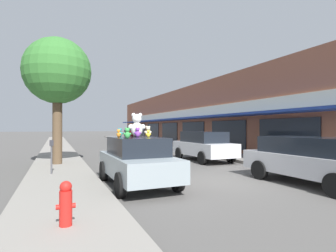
% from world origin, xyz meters
% --- Properties ---
extents(ground_plane, '(260.00, 260.00, 0.00)m').
position_xyz_m(ground_plane, '(0.00, 0.00, 0.00)').
color(ground_plane, '#514F4C').
extents(sidewalk_near, '(2.38, 90.00, 0.16)m').
position_xyz_m(sidewalk_near, '(-4.99, 0.00, 0.08)').
color(sidewalk_near, gray).
rests_on(sidewalk_near, ground_plane).
extents(sidewalk_far, '(2.38, 90.00, 0.16)m').
position_xyz_m(sidewalk_far, '(4.99, 0.00, 0.08)').
color(sidewalk_far, gray).
rests_on(sidewalk_far, ground_plane).
extents(storefront_row, '(13.34, 41.54, 5.77)m').
position_xyz_m(storefront_row, '(12.04, 15.38, 2.88)').
color(storefront_row, brown).
rests_on(storefront_row, ground_plane).
extents(plush_art_car, '(1.95, 4.05, 1.58)m').
position_xyz_m(plush_art_car, '(-2.72, 0.37, 0.83)').
color(plush_art_car, '#8C999E').
rests_on(plush_art_car, ground_plane).
extents(teddy_bear_giant, '(0.62, 0.44, 0.82)m').
position_xyz_m(teddy_bear_giant, '(-2.61, 0.76, 1.97)').
color(teddy_bear_giant, white).
rests_on(teddy_bear_giant, plush_art_car).
extents(teddy_bear_red, '(0.26, 0.25, 0.38)m').
position_xyz_m(teddy_bear_red, '(-2.62, 1.29, 1.76)').
color(teddy_bear_red, red).
rests_on(teddy_bear_red, plush_art_car).
extents(teddy_bear_teal, '(0.22, 0.18, 0.29)m').
position_xyz_m(teddy_bear_teal, '(-3.13, 1.06, 1.72)').
color(teddy_bear_teal, teal).
rests_on(teddy_bear_teal, plush_art_car).
extents(teddy_bear_black, '(0.19, 0.12, 0.25)m').
position_xyz_m(teddy_bear_black, '(-2.89, 1.24, 1.70)').
color(teddy_bear_black, black).
rests_on(teddy_bear_black, plush_art_car).
extents(teddy_bear_pink, '(0.18, 0.12, 0.24)m').
position_xyz_m(teddy_bear_pink, '(-2.63, 0.96, 1.69)').
color(teddy_bear_pink, pink).
rests_on(teddy_bear_pink, plush_art_car).
extents(teddy_bear_orange, '(0.17, 0.19, 0.27)m').
position_xyz_m(teddy_bear_orange, '(-3.26, 0.69, 1.71)').
color(teddy_bear_orange, orange).
rests_on(teddy_bear_orange, plush_art_car).
extents(teddy_bear_cream, '(0.28, 0.17, 0.38)m').
position_xyz_m(teddy_bear_cream, '(-2.14, 0.98, 1.76)').
color(teddy_bear_cream, beige).
rests_on(teddy_bear_cream, plush_art_car).
extents(teddy_bear_yellow, '(0.18, 0.13, 0.24)m').
position_xyz_m(teddy_bear_yellow, '(-2.36, 0.28, 1.69)').
color(teddy_bear_yellow, yellow).
rests_on(teddy_bear_yellow, plush_art_car).
extents(teddy_bear_green, '(0.25, 0.18, 0.32)m').
position_xyz_m(teddy_bear_green, '(-3.23, -0.35, 1.73)').
color(teddy_bear_green, green).
rests_on(teddy_bear_green, plush_art_car).
extents(teddy_bear_purple, '(0.25, 0.18, 0.33)m').
position_xyz_m(teddy_bear_purple, '(-2.65, 0.54, 1.74)').
color(teddy_bear_purple, purple).
rests_on(teddy_bear_purple, plush_art_car).
extents(parked_car_far_left, '(2.02, 4.61, 1.58)m').
position_xyz_m(parked_car_far_left, '(2.62, -1.83, 0.87)').
color(parked_car_far_left, '#B7B7BC').
rests_on(parked_car_far_left, ground_plane).
extents(parked_car_far_center, '(1.97, 4.42, 1.67)m').
position_xyz_m(parked_car_far_center, '(2.62, 5.07, 0.89)').
color(parked_car_far_center, silver).
rests_on(parked_car_far_center, ground_plane).
extents(street_tree, '(3.15, 3.15, 6.04)m').
position_xyz_m(street_tree, '(-5.09, 5.73, 4.57)').
color(street_tree, brown).
rests_on(street_tree, sidewalk_near).
extents(fire_hydrant, '(0.33, 0.22, 0.79)m').
position_xyz_m(fire_hydrant, '(-5.01, -2.92, 0.56)').
color(fire_hydrant, red).
rests_on(fire_hydrant, sidewalk_near).
extents(parking_meter, '(0.14, 0.10, 1.27)m').
position_xyz_m(parking_meter, '(-5.31, 2.83, 0.97)').
color(parking_meter, '#4C4C51').
rests_on(parking_meter, sidewalk_near).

